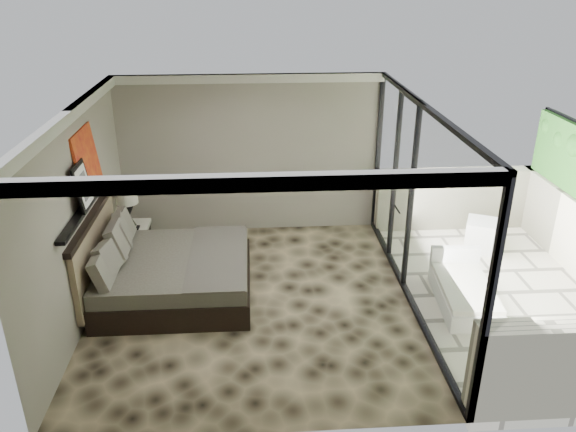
{
  "coord_description": "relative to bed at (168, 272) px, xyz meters",
  "views": [
    {
      "loc": [
        0.04,
        -6.87,
        4.38
      ],
      "look_at": [
        0.52,
        0.4,
        1.15
      ],
      "focal_mm": 35.0,
      "sensor_mm": 36.0,
      "label": 1
    }
  ],
  "objects": [
    {
      "name": "floor",
      "position": [
        1.22,
        -0.31,
        -0.36
      ],
      "size": [
        5.0,
        5.0,
        0.0
      ],
      "primitive_type": "plane",
      "color": "black",
      "rests_on": "ground"
    },
    {
      "name": "picture_ledge",
      "position": [
        -0.96,
        -0.21,
        1.14
      ],
      "size": [
        0.12,
        2.2,
        0.05
      ],
      "primitive_type": "cube",
      "color": "black",
      "rests_on": "left_wall"
    },
    {
      "name": "lounger",
      "position": [
        4.21,
        -0.53,
        -0.18
      ],
      "size": [
        0.86,
        1.52,
        0.57
      ],
      "rotation": [
        0.0,
        0.0,
        -0.09
      ],
      "color": "silver",
      "rests_on": "terrace_slab"
    },
    {
      "name": "framed_print",
      "position": [
        -0.92,
        -0.3,
        1.47
      ],
      "size": [
        0.11,
        0.5,
        0.6
      ],
      "primitive_type": "cube",
      "rotation": [
        0.0,
        -0.14,
        0.0
      ],
      "color": "black",
      "rests_on": "picture_ledge"
    },
    {
      "name": "glass_wall",
      "position": [
        3.47,
        -0.31,
        1.04
      ],
      "size": [
        0.08,
        5.0,
        2.8
      ],
      "primitive_type": "cube",
      "color": "white",
      "rests_on": "floor"
    },
    {
      "name": "nightstand",
      "position": [
        -0.76,
        1.31,
        -0.07
      ],
      "size": [
        0.6,
        0.6,
        0.57
      ],
      "primitive_type": "cube",
      "rotation": [
        0.0,
        0.0,
        -0.06
      ],
      "color": "black",
      "rests_on": "floor"
    },
    {
      "name": "table_lamp",
      "position": [
        -0.77,
        1.32,
        0.57
      ],
      "size": [
        0.34,
        0.34,
        0.63
      ],
      "color": "black",
      "rests_on": "nightstand"
    },
    {
      "name": "abstract_canvas",
      "position": [
        -0.97,
        0.22,
        1.62
      ],
      "size": [
        0.13,
        0.9,
        0.9
      ],
      "primitive_type": "cube",
      "rotation": [
        0.0,
        -0.1,
        0.0
      ],
      "color": "red",
      "rests_on": "picture_ledge"
    },
    {
      "name": "terrace_slab",
      "position": [
        4.97,
        -0.31,
        -0.42
      ],
      "size": [
        3.0,
        5.0,
        0.12
      ],
      "primitive_type": "cube",
      "color": "beige",
      "rests_on": "ground"
    },
    {
      "name": "left_wall",
      "position": [
        -1.02,
        -0.31,
        1.04
      ],
      "size": [
        0.02,
        5.0,
        2.8
      ],
      "primitive_type": "cube",
      "color": "gray",
      "rests_on": "floor"
    },
    {
      "name": "ceiling",
      "position": [
        1.22,
        -0.31,
        2.43
      ],
      "size": [
        4.5,
        5.0,
        0.02
      ],
      "primitive_type": "cube",
      "color": "silver",
      "rests_on": "back_wall"
    },
    {
      "name": "bed",
      "position": [
        0.0,
        0.0,
        0.0
      ],
      "size": [
        2.19,
        2.12,
        1.21
      ],
      "color": "black",
      "rests_on": "floor"
    },
    {
      "name": "ottoman",
      "position": [
        5.09,
        1.09,
        -0.09
      ],
      "size": [
        0.69,
        0.69,
        0.52
      ],
      "primitive_type": "cube",
      "rotation": [
        0.0,
        0.0,
        -0.43
      ],
      "color": "white",
      "rests_on": "terrace_slab"
    },
    {
      "name": "back_wall",
      "position": [
        1.22,
        2.18,
        1.04
      ],
      "size": [
        4.5,
        0.02,
        2.8
      ],
      "primitive_type": "cube",
      "color": "gray",
      "rests_on": "floor"
    }
  ]
}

